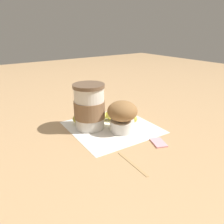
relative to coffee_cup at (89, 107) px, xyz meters
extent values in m
plane|color=tan|center=(0.06, -0.04, -0.07)|extent=(3.00, 3.00, 0.00)
cube|color=white|center=(0.06, -0.04, -0.07)|extent=(0.26, 0.26, 0.00)
cylinder|color=silver|center=(0.00, 0.00, 0.00)|extent=(0.09, 0.09, 0.13)
cylinder|color=brown|center=(0.00, 0.00, 0.07)|extent=(0.09, 0.09, 0.01)
cylinder|color=#846042|center=(0.00, 0.00, -0.01)|extent=(0.09, 0.09, 0.05)
cylinder|color=white|center=(0.07, -0.08, -0.05)|extent=(0.07, 0.07, 0.03)
ellipsoid|color=olive|center=(0.07, -0.08, 0.00)|extent=(0.09, 0.09, 0.06)
ellipsoid|color=#D6CC4C|center=(0.12, -0.04, -0.05)|extent=(0.04, 0.06, 0.03)
ellipsoid|color=#D6CC4C|center=(0.09, 0.00, -0.05)|extent=(0.07, 0.07, 0.03)
ellipsoid|color=#D6CC4C|center=(0.04, 0.03, -0.05)|extent=(0.07, 0.06, 0.03)
ellipsoid|color=#D6CC4C|center=(-0.01, 0.04, -0.05)|extent=(0.06, 0.04, 0.03)
cube|color=pink|center=(0.10, -0.19, -0.06)|extent=(0.05, 0.06, 0.01)
cube|color=tan|center=(-0.02, -0.22, -0.07)|extent=(0.01, 0.11, 0.00)
camera|label=1|loc=(-0.30, -0.54, 0.22)|focal=35.00mm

